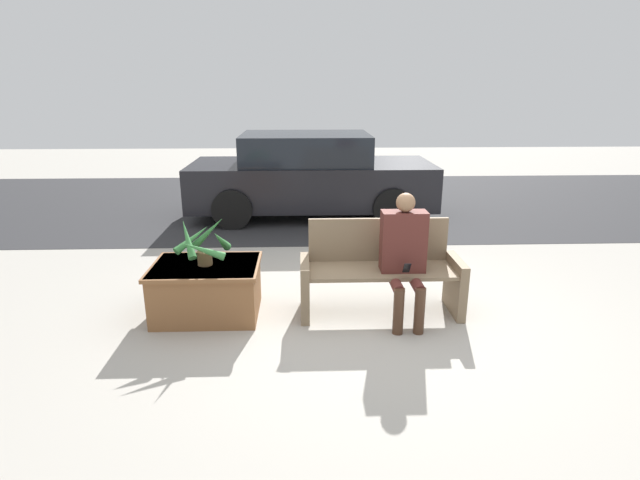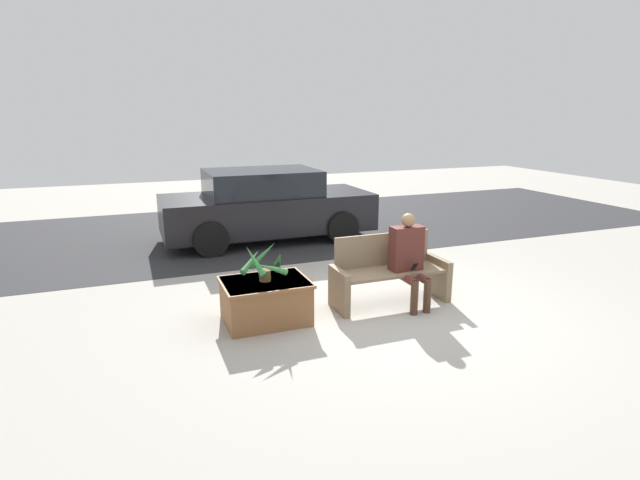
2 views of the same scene
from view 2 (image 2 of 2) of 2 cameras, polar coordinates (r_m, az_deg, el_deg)
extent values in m
plane|color=#ADA89E|center=(7.10, 8.17, -7.83)|extent=(30.00, 30.00, 0.00)
cube|color=#2D2D30|center=(11.99, -4.74, 1.50)|extent=(20.00, 6.00, 0.01)
cube|color=#7A664C|center=(6.87, 2.19, -5.80)|extent=(0.09, 0.58, 0.60)
cube|color=#7A664C|center=(7.61, 13.33, -4.15)|extent=(0.09, 0.58, 0.60)
cube|color=#7A664C|center=(7.15, 8.10, -3.60)|extent=(1.51, 0.54, 0.04)
cube|color=#7A664C|center=(7.30, 7.14, -1.07)|extent=(1.51, 0.04, 0.48)
cube|color=#51231E|center=(7.12, 9.83, -0.94)|extent=(0.46, 0.22, 0.63)
sphere|color=#8C6647|center=(7.00, 10.06, 2.26)|extent=(0.19, 0.19, 0.19)
cylinder|color=#51231E|center=(7.00, 9.88, -4.37)|extent=(0.11, 0.43, 0.11)
cylinder|color=#51231E|center=(7.10, 11.30, -4.16)|extent=(0.11, 0.43, 0.11)
cylinder|color=#472D1E|center=(6.89, 10.72, -6.51)|extent=(0.10, 0.10, 0.48)
cylinder|color=#472D1E|center=(7.00, 12.16, -6.26)|extent=(0.10, 0.10, 0.48)
cube|color=black|center=(6.99, 10.72, -3.02)|extent=(0.07, 0.09, 0.12)
cube|color=brown|center=(6.59, -6.23, -6.95)|extent=(1.06, 0.79, 0.56)
cube|color=brown|center=(6.50, -6.29, -4.82)|extent=(1.11, 0.84, 0.04)
cylinder|color=brown|center=(6.47, -6.32, -4.04)|extent=(0.15, 0.15, 0.15)
cone|color=#387F3D|center=(6.43, -4.73, -2.25)|extent=(0.16, 0.43, 0.33)
cone|color=#387F3D|center=(6.55, -6.54, -1.71)|extent=(0.39, 0.14, 0.38)
cone|color=#387F3D|center=(6.52, -7.92, -2.42)|extent=(0.37, 0.38, 0.27)
cone|color=#387F3D|center=(6.30, -7.47, -2.37)|extent=(0.24, 0.38, 0.38)
cone|color=#387F3D|center=(6.24, -5.64, -3.22)|extent=(0.46, 0.14, 0.25)
cube|color=black|center=(10.72, -6.01, 3.20)|extent=(4.38, 1.80, 0.77)
cube|color=black|center=(10.59, -6.68, 6.57)|extent=(2.28, 1.66, 0.52)
cylinder|color=black|center=(10.38, 2.59, 1.41)|extent=(0.68, 0.18, 0.68)
cylinder|color=black|center=(12.02, -0.86, 3.21)|extent=(0.68, 0.18, 0.68)
cylinder|color=black|center=(9.65, -12.36, 0.08)|extent=(0.68, 0.18, 0.68)
cylinder|color=black|center=(11.38, -13.79, 2.16)|extent=(0.68, 0.18, 0.68)
camera|label=1|loc=(2.78, 45.93, 3.05)|focal=28.00mm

